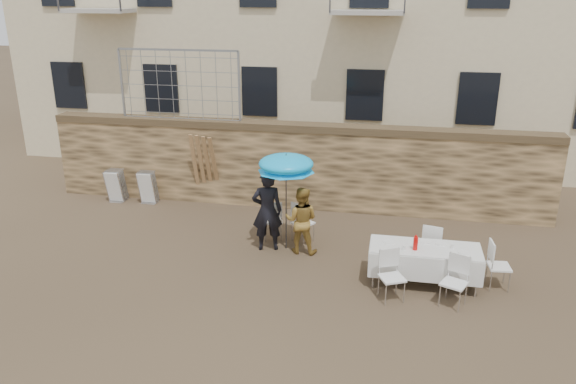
% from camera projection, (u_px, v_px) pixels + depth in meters
% --- Properties ---
extents(ground, '(80.00, 80.00, 0.00)m').
position_uv_depth(ground, '(244.00, 301.00, 10.36)').
color(ground, brown).
rests_on(ground, ground).
extents(stone_wall, '(13.00, 0.50, 2.20)m').
position_uv_depth(stone_wall, '(293.00, 166.00, 14.61)').
color(stone_wall, olive).
rests_on(stone_wall, ground).
extents(chain_link_fence, '(3.20, 0.06, 1.80)m').
position_uv_depth(chain_link_fence, '(179.00, 86.00, 14.47)').
color(chain_link_fence, gray).
rests_on(chain_link_fence, stone_wall).
extents(man_suit, '(0.74, 0.58, 1.81)m').
position_uv_depth(man_suit, '(267.00, 211.00, 12.17)').
color(man_suit, black).
rests_on(man_suit, ground).
extents(woman_dress, '(0.75, 0.59, 1.49)m').
position_uv_depth(woman_dress, '(301.00, 220.00, 12.09)').
color(woman_dress, gold).
rests_on(woman_dress, ground).
extents(umbrella, '(1.22, 1.22, 2.02)m').
position_uv_depth(umbrella, '(286.00, 167.00, 11.85)').
color(umbrella, '#3F3F44').
rests_on(umbrella, ground).
extents(couple_chair_left, '(0.59, 0.59, 0.96)m').
position_uv_depth(couple_chair_left, '(273.00, 219.00, 12.82)').
color(couple_chair_left, white).
rests_on(couple_chair_left, ground).
extents(couple_chair_right, '(0.67, 0.67, 0.96)m').
position_uv_depth(couple_chair_right, '(303.00, 222.00, 12.70)').
color(couple_chair_right, white).
rests_on(couple_chair_right, ground).
extents(banquet_table, '(2.10, 0.85, 0.78)m').
position_uv_depth(banquet_table, '(425.00, 249.00, 10.76)').
color(banquet_table, silver).
rests_on(banquet_table, ground).
extents(soda_bottle, '(0.09, 0.09, 0.26)m').
position_uv_depth(soda_bottle, '(416.00, 244.00, 10.60)').
color(soda_bottle, red).
rests_on(soda_bottle, banquet_table).
extents(table_chair_front_left, '(0.64, 0.64, 0.96)m').
position_uv_depth(table_chair_front_left, '(392.00, 277.00, 10.26)').
color(table_chair_front_left, white).
rests_on(table_chair_front_left, ground).
extents(table_chair_front_right, '(0.64, 0.64, 0.96)m').
position_uv_depth(table_chair_front_right, '(454.00, 282.00, 10.06)').
color(table_chair_front_right, white).
rests_on(table_chair_front_right, ground).
extents(table_chair_back, '(0.58, 0.58, 0.96)m').
position_uv_depth(table_chair_back, '(433.00, 245.00, 11.55)').
color(table_chair_back, white).
rests_on(table_chair_back, ground).
extents(table_chair_side, '(0.52, 0.52, 0.96)m').
position_uv_depth(table_chair_side, '(499.00, 265.00, 10.68)').
color(table_chair_side, white).
rests_on(table_chair_side, ground).
extents(chair_stack_left, '(0.46, 0.47, 0.92)m').
position_uv_depth(chair_stack_left, '(119.00, 183.00, 15.28)').
color(chair_stack_left, white).
rests_on(chair_stack_left, ground).
extents(chair_stack_right, '(0.46, 0.40, 0.92)m').
position_uv_depth(chair_stack_right, '(150.00, 185.00, 15.12)').
color(chair_stack_right, white).
rests_on(chair_stack_right, ground).
extents(wood_planks, '(0.70, 0.20, 2.00)m').
position_uv_depth(wood_planks, '(206.00, 169.00, 14.71)').
color(wood_planks, '#A37749').
rests_on(wood_planks, ground).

